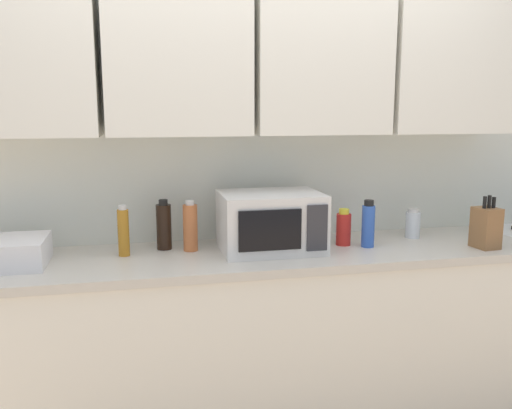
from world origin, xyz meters
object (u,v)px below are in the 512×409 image
at_px(bottle_green_oil, 481,221).
at_px(bottle_amber_vinegar, 123,232).
at_px(knife_block, 486,227).
at_px(bottle_red_sauce, 344,228).
at_px(dish_rack, 1,253).
at_px(bottle_blue_cleaner, 368,225).
at_px(microwave, 271,222).
at_px(bottle_spice_jar, 190,227).
at_px(bottle_soy_dark, 164,226).
at_px(bottle_clear_tall, 413,224).

height_order(bottle_green_oil, bottle_amber_vinegar, bottle_amber_vinegar).
height_order(knife_block, bottle_red_sauce, knife_block).
distance_m(dish_rack, bottle_blue_cleaner, 1.69).
relative_size(microwave, dish_rack, 1.26).
distance_m(bottle_red_sauce, bottle_spice_jar, 0.76).
bearing_deg(bottle_amber_vinegar, bottle_red_sauce, -1.61).
bearing_deg(bottle_amber_vinegar, bottle_blue_cleaner, -4.46).
relative_size(bottle_red_sauce, bottle_spice_jar, 0.75).
height_order(dish_rack, bottle_amber_vinegar, bottle_amber_vinegar).
relative_size(bottle_spice_jar, bottle_amber_vinegar, 1.02).
bearing_deg(microwave, bottle_blue_cleaner, -5.27).
relative_size(bottle_soy_dark, bottle_green_oil, 1.56).
bearing_deg(bottle_blue_cleaner, bottle_green_oil, 9.44).
bearing_deg(bottle_spice_jar, bottle_soy_dark, 155.45).
xyz_separation_m(microwave, bottle_soy_dark, (-0.50, 0.13, -0.03)).
bearing_deg(bottle_red_sauce, bottle_spice_jar, 175.75).
xyz_separation_m(microwave, bottle_spice_jar, (-0.38, 0.07, -0.02)).
relative_size(microwave, bottle_blue_cleaner, 2.04).
bearing_deg(bottle_blue_cleaner, dish_rack, 179.01).
height_order(knife_block, bottle_blue_cleaner, knife_block).
height_order(dish_rack, bottle_green_oil, bottle_green_oil).
distance_m(microwave, bottle_blue_cleaner, 0.49).
distance_m(knife_block, bottle_clear_tall, 0.37).
bearing_deg(bottle_red_sauce, microwave, -177.49).
distance_m(knife_block, bottle_green_oil, 0.31).
xyz_separation_m(bottle_red_sauce, bottle_soy_dark, (-0.88, 0.11, 0.03)).
distance_m(microwave, bottle_amber_vinegar, 0.69).
relative_size(bottle_clear_tall, bottle_amber_vinegar, 0.65).
relative_size(microwave, bottle_soy_dark, 1.96).
xyz_separation_m(knife_block, bottle_soy_dark, (-1.54, 0.32, 0.01)).
bearing_deg(dish_rack, knife_block, -4.40).
xyz_separation_m(microwave, bottle_green_oil, (1.20, 0.07, -0.07)).
xyz_separation_m(knife_block, bottle_red_sauce, (-0.66, 0.21, -0.02)).
bearing_deg(bottle_soy_dark, dish_rack, -168.40).
relative_size(bottle_amber_vinegar, bottle_blue_cleaner, 1.02).
bearing_deg(bottle_clear_tall, bottle_amber_vinegar, -178.56).
distance_m(dish_rack, bottle_red_sauce, 1.59).
distance_m(knife_block, bottle_amber_vinegar, 1.75).
bearing_deg(knife_block, bottle_clear_tall, 131.53).
relative_size(dish_rack, bottle_soy_dark, 1.56).
relative_size(microwave, bottle_red_sauce, 2.61).
bearing_deg(microwave, dish_rack, -179.26).
distance_m(bottle_soy_dark, bottle_green_oil, 1.70).
bearing_deg(bottle_amber_vinegar, knife_block, -7.75).
distance_m(microwave, bottle_soy_dark, 0.52).
distance_m(bottle_clear_tall, bottle_green_oil, 0.40).
bearing_deg(dish_rack, bottle_blue_cleaner, -0.99).
distance_m(bottle_spice_jar, bottle_amber_vinegar, 0.31).
height_order(dish_rack, bottle_clear_tall, bottle_clear_tall).
height_order(knife_block, bottle_amber_vinegar, knife_block).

